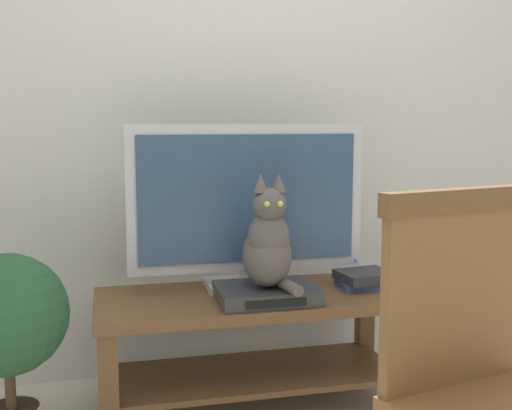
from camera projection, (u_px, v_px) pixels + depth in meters
back_wall at (244, 69)px, 2.91m from camera, size 7.00×0.12×2.80m
tv_stand at (253, 328)px, 2.56m from camera, size 1.25×0.51×0.47m
tv at (247, 203)px, 2.59m from camera, size 0.98×0.20×0.68m
media_box at (267, 293)px, 2.44m from camera, size 0.38×0.29×0.06m
cat at (268, 245)px, 2.40m from camera, size 0.19×0.30×0.44m
wooden_chair at (484, 369)px, 1.51m from camera, size 0.54×0.54×1.00m
book_stack at (366, 279)px, 2.63m from camera, size 0.25×0.21×0.07m
potted_plant at (7, 327)px, 2.13m from camera, size 0.42×0.42×0.72m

